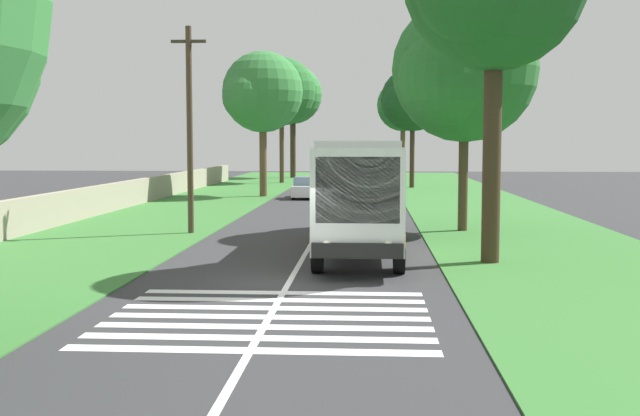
{
  "coord_description": "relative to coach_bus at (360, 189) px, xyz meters",
  "views": [
    {
      "loc": [
        -20.18,
        -2.09,
        3.7
      ],
      "look_at": [
        4.84,
        -0.54,
        1.6
      ],
      "focal_mm": 44.35,
      "sensor_mm": 36.0,
      "label": 1
    }
  ],
  "objects": [
    {
      "name": "roadside_tree_left_1",
      "position": [
        26.97,
        6.97,
        4.75
      ],
      "size": [
        6.31,
        5.44,
        9.73
      ],
      "color": "brown",
      "rests_on": "grass_verge_left"
    },
    {
      "name": "grass_verge_right",
      "position": [
        9.13,
        -6.4,
        -2.13
      ],
      "size": [
        120.0,
        8.0,
        0.04
      ],
      "primitive_type": "cube",
      "color": "#387533",
      "rests_on": "ground"
    },
    {
      "name": "trailing_car_0",
      "position": [
        16.01,
        0.0,
        -1.48
      ],
      "size": [
        4.3,
        1.78,
        1.43
      ],
      "color": "silver",
      "rests_on": "ground"
    },
    {
      "name": "roadside_tree_right_3",
      "position": [
        7.04,
        -4.04,
        4.32
      ],
      "size": [
        7.37,
        5.94,
        9.59
      ],
      "color": "#4C3826",
      "rests_on": "grass_verge_right"
    },
    {
      "name": "coach_bus",
      "position": [
        0.0,
        0.0,
        0.0
      ],
      "size": [
        11.16,
        2.62,
        3.73
      ],
      "color": "white",
      "rests_on": "ground"
    },
    {
      "name": "utility_pole",
      "position": [
        5.28,
        6.88,
        2.16
      ],
      "size": [
        0.24,
        1.4,
        8.24
      ],
      "color": "#473828",
      "rests_on": "grass_verge_left"
    },
    {
      "name": "zebra_crossing",
      "position": [
        -9.69,
        1.8,
        -2.14
      ],
      "size": [
        5.85,
        6.8,
        0.01
      ],
      "color": "silver",
      "rests_on": "ground"
    },
    {
      "name": "roadside_tree_right_0",
      "position": [
        37.96,
        -3.62,
        4.8
      ],
      "size": [
        6.1,
        5.09,
        9.61
      ],
      "color": "#3D2D1E",
      "rests_on": "grass_verge_right"
    },
    {
      "name": "roadside_tree_left_2",
      "position": [
        55.04,
        7.67,
        6.24
      ],
      "size": [
        6.79,
        6.01,
        11.51
      ],
      "color": "#3D2D1E",
      "rests_on": "grass_verge_left"
    },
    {
      "name": "roadside_wall",
      "position": [
        14.13,
        13.4,
        -1.38
      ],
      "size": [
        70.0,
        0.4,
        1.46
      ],
      "primitive_type": "cube",
      "color": "#9E937F",
      "rests_on": "grass_verge_left"
    },
    {
      "name": "grass_verge_left",
      "position": [
        9.13,
        10.0,
        -2.13
      ],
      "size": [
        120.0,
        8.0,
        0.04
      ],
      "primitive_type": "cube",
      "color": "#387533",
      "rests_on": "ground"
    },
    {
      "name": "centre_line",
      "position": [
        9.13,
        1.8,
        -2.14
      ],
      "size": [
        110.0,
        0.16,
        0.01
      ],
      "primitive_type": "cube",
      "color": "silver",
      "rests_on": "ground"
    },
    {
      "name": "roadside_tree_left_3",
      "position": [
        44.9,
        7.69,
        5.93
      ],
      "size": [
        6.97,
        6.11,
        11.24
      ],
      "color": "#4C3826",
      "rests_on": "grass_verge_left"
    },
    {
      "name": "trailing_car_1",
      "position": [
        25.8,
        3.77,
        -1.48
      ],
      "size": [
        4.3,
        1.78,
        1.43
      ],
      "color": "silver",
      "rests_on": "ground"
    },
    {
      "name": "roadside_tree_right_2",
      "position": [
        58.02,
        -3.7,
        5.23
      ],
      "size": [
        6.88,
        5.48,
        10.27
      ],
      "color": "brown",
      "rests_on": "grass_verge_right"
    },
    {
      "name": "ground",
      "position": [
        -5.87,
        1.8,
        -2.15
      ],
      "size": [
        160.0,
        160.0,
        0.0
      ],
      "primitive_type": "plane",
      "color": "#333335"
    }
  ]
}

